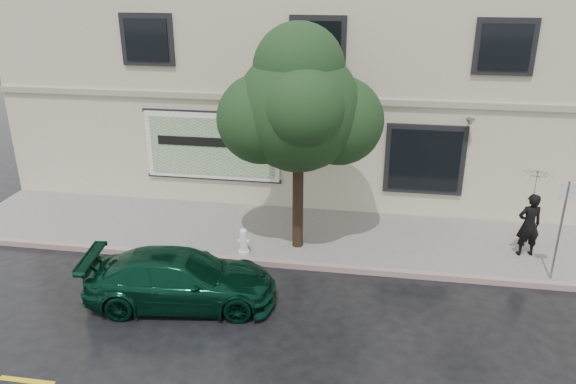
# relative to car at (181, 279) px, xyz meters

# --- Properties ---
(ground) EXTENTS (90.00, 90.00, 0.00)m
(ground) POSITION_rel_car_xyz_m (2.40, 0.50, -0.62)
(ground) COLOR black
(ground) RESTS_ON ground
(sidewalk) EXTENTS (20.00, 3.50, 0.15)m
(sidewalk) POSITION_rel_car_xyz_m (2.40, 3.75, -0.55)
(sidewalk) COLOR gray
(sidewalk) RESTS_ON ground
(curb) EXTENTS (20.00, 0.18, 0.16)m
(curb) POSITION_rel_car_xyz_m (2.40, 2.00, -0.55)
(curb) COLOR gray
(curb) RESTS_ON ground
(building) EXTENTS (20.00, 8.12, 7.00)m
(building) POSITION_rel_car_xyz_m (2.40, 9.50, 2.88)
(building) COLOR #BFB29A
(building) RESTS_ON ground
(billboard) EXTENTS (4.30, 0.16, 2.20)m
(billboard) POSITION_rel_car_xyz_m (-0.80, 5.42, 1.43)
(billboard) COLOR white
(billboard) RESTS_ON ground
(car) EXTENTS (4.49, 2.45, 1.24)m
(car) POSITION_rel_car_xyz_m (0.00, 0.00, 0.00)
(car) COLOR black
(car) RESTS_ON ground
(pedestrian) EXTENTS (0.70, 0.54, 1.71)m
(pedestrian) POSITION_rel_car_xyz_m (8.18, 3.40, 0.38)
(pedestrian) COLOR black
(pedestrian) RESTS_ON sidewalk
(umbrella) EXTENTS (0.92, 0.92, 0.68)m
(umbrella) POSITION_rel_car_xyz_m (8.18, 3.40, 1.58)
(umbrella) COLOR black
(umbrella) RESTS_ON pedestrian
(street_tree) EXTENTS (3.11, 3.11, 5.31)m
(street_tree) POSITION_rel_car_xyz_m (2.23, 2.96, 3.26)
(street_tree) COLOR #302015
(street_tree) RESTS_ON sidewalk
(fire_hydrant) EXTENTS (0.29, 0.27, 0.71)m
(fire_hydrant) POSITION_rel_car_xyz_m (0.90, 2.30, -0.13)
(fire_hydrant) COLOR white
(fire_hydrant) RESTS_ON sidewalk
(sign_pole) EXTENTS (0.31, 0.05, 2.52)m
(sign_pole) POSITION_rel_car_xyz_m (8.54, 2.20, 1.05)
(sign_pole) COLOR gray
(sign_pole) RESTS_ON sidewalk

